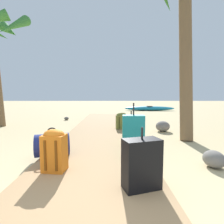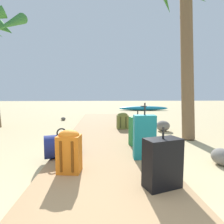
{
  "view_description": "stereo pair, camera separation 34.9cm",
  "coord_description": "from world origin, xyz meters",
  "px_view_note": "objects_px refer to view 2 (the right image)",
  "views": [
    {
      "loc": [
        0.26,
        -1.21,
        1.12
      ],
      "look_at": [
        0.3,
        4.75,
        0.55
      ],
      "focal_mm": 28.41,
      "sensor_mm": 36.0,
      "label": 1
    },
    {
      "loc": [
        -0.09,
        -1.2,
        1.12
      ],
      "look_at": [
        0.3,
        4.75,
        0.55
      ],
      "focal_mm": 28.41,
      "sensor_mm": 36.0,
      "label": 2
    }
  ],
  "objects_px": {
    "duffel_bag_navy": "(62,146)",
    "backpack_olive": "(123,120)",
    "backpack_orange": "(69,150)",
    "kayak": "(143,108)",
    "suitcase_green": "(137,131)",
    "palm_tree_near_right": "(184,0)",
    "suitcase_black": "(162,163)",
    "suitcase_teal": "(144,137)"
  },
  "relations": [
    {
      "from": "backpack_olive",
      "to": "kayak",
      "type": "height_order",
      "value": "backpack_olive"
    },
    {
      "from": "backpack_olive",
      "to": "palm_tree_near_right",
      "type": "height_order",
      "value": "palm_tree_near_right"
    },
    {
      "from": "suitcase_green",
      "to": "palm_tree_near_right",
      "type": "distance_m",
      "value": 3.57
    },
    {
      "from": "backpack_orange",
      "to": "kayak",
      "type": "relative_size",
      "value": 0.16
    },
    {
      "from": "suitcase_green",
      "to": "kayak",
      "type": "distance_m",
      "value": 9.5
    },
    {
      "from": "kayak",
      "to": "suitcase_teal",
      "type": "bearing_deg",
      "value": -103.69
    },
    {
      "from": "backpack_orange",
      "to": "suitcase_black",
      "type": "height_order",
      "value": "suitcase_black"
    },
    {
      "from": "suitcase_black",
      "to": "duffel_bag_navy",
      "type": "bearing_deg",
      "value": 141.39
    },
    {
      "from": "suitcase_teal",
      "to": "kayak",
      "type": "distance_m",
      "value": 10.28
    },
    {
      "from": "duffel_bag_navy",
      "to": "palm_tree_near_right",
      "type": "height_order",
      "value": "palm_tree_near_right"
    },
    {
      "from": "suitcase_teal",
      "to": "backpack_orange",
      "type": "distance_m",
      "value": 1.22
    },
    {
      "from": "palm_tree_near_right",
      "to": "backpack_olive",
      "type": "bearing_deg",
      "value": 151.62
    },
    {
      "from": "backpack_olive",
      "to": "suitcase_green",
      "type": "bearing_deg",
      "value": -87.25
    },
    {
      "from": "suitcase_teal",
      "to": "suitcase_black",
      "type": "bearing_deg",
      "value": -91.39
    },
    {
      "from": "duffel_bag_navy",
      "to": "backpack_orange",
      "type": "xyz_separation_m",
      "value": [
        0.23,
        -0.6,
        0.11
      ]
    },
    {
      "from": "duffel_bag_navy",
      "to": "backpack_olive",
      "type": "xyz_separation_m",
      "value": [
        1.33,
        2.45,
        0.07
      ]
    },
    {
      "from": "kayak",
      "to": "suitcase_black",
      "type": "bearing_deg",
      "value": -102.69
    },
    {
      "from": "suitcase_green",
      "to": "duffel_bag_navy",
      "type": "bearing_deg",
      "value": -155.82
    },
    {
      "from": "duffel_bag_navy",
      "to": "suitcase_teal",
      "type": "relative_size",
      "value": 0.7
    },
    {
      "from": "duffel_bag_navy",
      "to": "backpack_olive",
      "type": "bearing_deg",
      "value": 61.45
    },
    {
      "from": "duffel_bag_navy",
      "to": "kayak",
      "type": "distance_m",
      "value": 10.54
    },
    {
      "from": "palm_tree_near_right",
      "to": "kayak",
      "type": "distance_m",
      "value": 8.89
    },
    {
      "from": "backpack_orange",
      "to": "suitcase_green",
      "type": "distance_m",
      "value": 1.72
    },
    {
      "from": "duffel_bag_navy",
      "to": "suitcase_teal",
      "type": "height_order",
      "value": "suitcase_teal"
    },
    {
      "from": "backpack_orange",
      "to": "suitcase_black",
      "type": "relative_size",
      "value": 0.84
    },
    {
      "from": "duffel_bag_navy",
      "to": "suitcase_black",
      "type": "xyz_separation_m",
      "value": [
        1.34,
        -1.07,
        0.09
      ]
    },
    {
      "from": "palm_tree_near_right",
      "to": "suitcase_green",
      "type": "bearing_deg",
      "value": -143.3
    },
    {
      "from": "backpack_olive",
      "to": "kayak",
      "type": "distance_m",
      "value": 7.79
    },
    {
      "from": "backpack_orange",
      "to": "kayak",
      "type": "xyz_separation_m",
      "value": [
        3.57,
        10.44,
        -0.22
      ]
    },
    {
      "from": "suitcase_green",
      "to": "suitcase_black",
      "type": "bearing_deg",
      "value": -92.55
    },
    {
      "from": "backpack_orange",
      "to": "backpack_olive",
      "type": "relative_size",
      "value": 1.14
    },
    {
      "from": "duffel_bag_navy",
      "to": "suitcase_green",
      "type": "xyz_separation_m",
      "value": [
        1.42,
        0.64,
        0.1
      ]
    },
    {
      "from": "duffel_bag_navy",
      "to": "suitcase_black",
      "type": "bearing_deg",
      "value": -38.61
    },
    {
      "from": "suitcase_teal",
      "to": "backpack_orange",
      "type": "relative_size",
      "value": 1.58
    },
    {
      "from": "suitcase_black",
      "to": "palm_tree_near_right",
      "type": "relative_size",
      "value": 0.15
    },
    {
      "from": "backpack_orange",
      "to": "kayak",
      "type": "height_order",
      "value": "backpack_orange"
    },
    {
      "from": "duffel_bag_navy",
      "to": "backpack_orange",
      "type": "bearing_deg",
      "value": -69.23
    },
    {
      "from": "backpack_orange",
      "to": "backpack_olive",
      "type": "xyz_separation_m",
      "value": [
        1.1,
        3.05,
        -0.04
      ]
    },
    {
      "from": "suitcase_teal",
      "to": "backpack_olive",
      "type": "relative_size",
      "value": 1.81
    },
    {
      "from": "duffel_bag_navy",
      "to": "backpack_orange",
      "type": "distance_m",
      "value": 0.66
    },
    {
      "from": "kayak",
      "to": "palm_tree_near_right",
      "type": "bearing_deg",
      "value": -97.03
    },
    {
      "from": "kayak",
      "to": "suitcase_green",
      "type": "bearing_deg",
      "value": -104.5
    }
  ]
}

